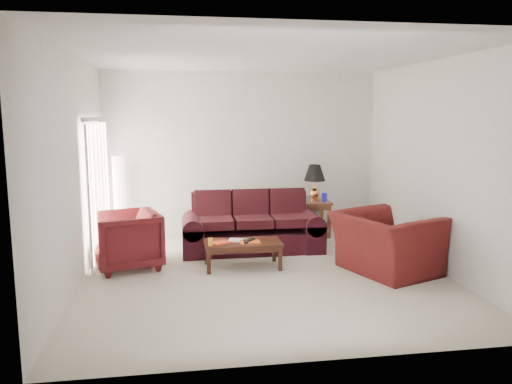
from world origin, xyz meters
TOP-DOWN VIEW (x-y plane):
  - floor at (0.00, 0.00)m, footprint 5.00×5.00m
  - blinds at (-2.42, 1.30)m, footprint 0.10×2.00m
  - sofa at (0.00, 1.31)m, footprint 2.33×1.10m
  - throw_pillow at (-0.76, 1.87)m, footprint 0.40×0.25m
  - end_table at (1.26, 2.15)m, footprint 0.60×0.60m
  - table_lamp at (1.30, 2.20)m, footprint 0.52×0.52m
  - clock at (1.14, 2.05)m, footprint 0.13×0.07m
  - blue_canister at (1.44, 2.02)m, footprint 0.11×0.11m
  - picture_frame at (1.07, 2.28)m, footprint 0.19×0.21m
  - floor_lamp at (-2.19, 2.18)m, footprint 0.27×0.27m
  - armchair_left at (-1.95, 0.63)m, footprint 1.14×1.13m
  - armchair_right at (1.72, -0.12)m, footprint 1.53×1.62m
  - coffee_table at (-0.27, 0.40)m, footprint 1.16×0.66m
  - magazine_red at (-0.59, 0.37)m, footprint 0.33×0.30m
  - magazine_white at (-0.34, 0.47)m, footprint 0.30×0.26m
  - magazine_orange at (-0.17, 0.33)m, footprint 0.29×0.22m
  - remote_a at (-0.24, 0.29)m, footprint 0.06×0.19m
  - remote_b at (-0.16, 0.38)m, footprint 0.16×0.17m
  - yellow_glass at (-0.75, 0.24)m, footprint 0.08×0.08m

SIDE VIEW (x-z plane):
  - floor at x=0.00m, z-range 0.00..0.00m
  - coffee_table at x=-0.27m, z-range 0.00..0.39m
  - end_table at x=1.26m, z-range 0.00..0.66m
  - magazine_white at x=-0.34m, z-range 0.39..0.41m
  - magazine_red at x=-0.59m, z-range 0.39..0.41m
  - magazine_orange at x=-0.17m, z-range 0.39..0.41m
  - remote_b at x=-0.16m, z-range 0.41..0.43m
  - remote_a at x=-0.24m, z-range 0.41..0.43m
  - armchair_left at x=-1.95m, z-range 0.00..0.84m
  - armchair_right at x=1.72m, z-range 0.00..0.84m
  - yellow_glass at x=-0.75m, z-range 0.39..0.51m
  - sofa at x=0.00m, z-range 0.00..0.93m
  - throw_pillow at x=-0.76m, z-range 0.51..0.90m
  - clock at x=1.14m, z-range 0.66..0.78m
  - blue_canister at x=1.44m, z-range 0.66..0.82m
  - picture_frame at x=1.07m, z-range 0.71..0.77m
  - floor_lamp at x=-2.19m, z-range 0.00..1.54m
  - table_lamp at x=1.30m, z-range 0.66..1.32m
  - blinds at x=-2.42m, z-range 0.00..2.16m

